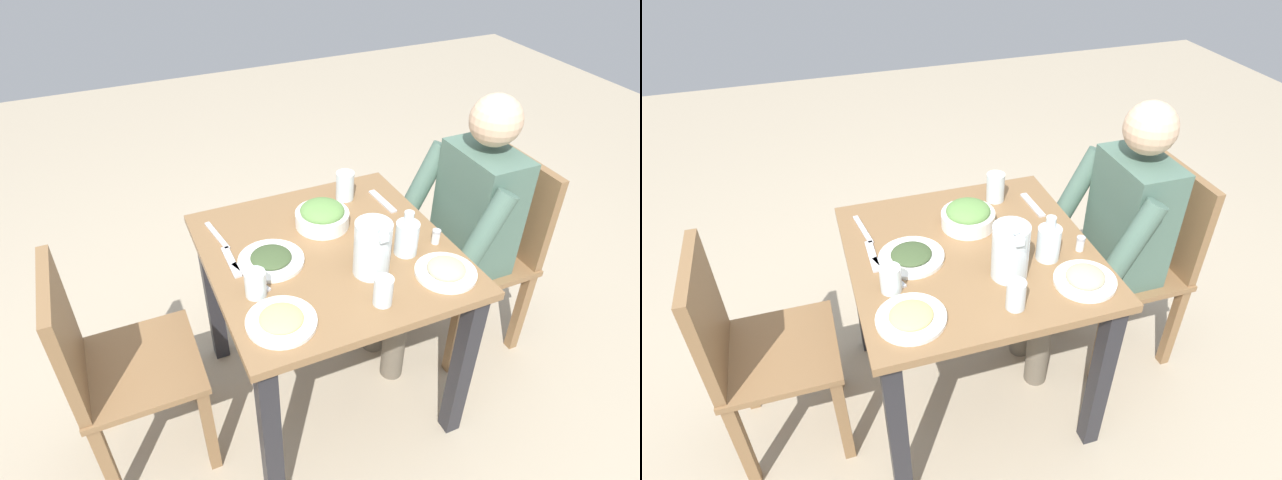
{
  "view_description": "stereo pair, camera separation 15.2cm",
  "coord_description": "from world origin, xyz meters",
  "views": [
    {
      "loc": [
        -1.34,
        0.62,
        1.87
      ],
      "look_at": [
        0.03,
        0.02,
        0.76
      ],
      "focal_mm": 30.32,
      "sensor_mm": 36.0,
      "label": 1
    },
    {
      "loc": [
        -1.4,
        0.48,
        1.87
      ],
      "look_at": [
        0.03,
        0.02,
        0.76
      ],
      "focal_mm": 30.32,
      "sensor_mm": 36.0,
      "label": 2
    }
  ],
  "objects": [
    {
      "name": "salad_bowl",
      "position": [
        0.15,
        -0.04,
        0.77
      ],
      "size": [
        0.2,
        0.2,
        0.09
      ],
      "color": "white",
      "rests_on": "dining_table"
    },
    {
      "name": "fork_near",
      "position": [
        0.07,
        0.33,
        0.73
      ],
      "size": [
        0.17,
        0.03,
        0.01
      ],
      "primitive_type": "cube",
      "rotation": [
        0.0,
        0.0,
        -0.0
      ],
      "color": "silver",
      "rests_on": "dining_table"
    },
    {
      "name": "diner_near",
      "position": [
        0.05,
        -0.57,
        0.64
      ],
      "size": [
        0.48,
        0.53,
        1.17
      ],
      "color": "#4C6B5B",
      "rests_on": "ground_plane"
    },
    {
      "name": "plate_fries",
      "position": [
        -0.26,
        0.27,
        0.74
      ],
      "size": [
        0.21,
        0.21,
        0.04
      ],
      "color": "white",
      "rests_on": "dining_table"
    },
    {
      "name": "water_glass_far_right",
      "position": [
        -0.12,
        0.3,
        0.77
      ],
      "size": [
        0.07,
        0.07,
        0.09
      ],
      "primitive_type": "cylinder",
      "color": "silver",
      "rests_on": "dining_table"
    },
    {
      "name": "water_pitcher",
      "position": [
        -0.16,
        -0.08,
        0.83
      ],
      "size": [
        0.16,
        0.12,
        0.19
      ],
      "color": "silver",
      "rests_on": "dining_table"
    },
    {
      "name": "water_glass_near_left",
      "position": [
        -0.3,
        -0.04,
        0.78
      ],
      "size": [
        0.06,
        0.06,
        0.1
      ],
      "primitive_type": "cylinder",
      "color": "silver",
      "rests_on": "dining_table"
    },
    {
      "name": "chair_near",
      "position": [
        0.05,
        -0.78,
        0.49
      ],
      "size": [
        0.4,
        0.4,
        0.87
      ],
      "color": "olive",
      "rests_on": "ground_plane"
    },
    {
      "name": "oil_carafe",
      "position": [
        -0.11,
        -0.23,
        0.79
      ],
      "size": [
        0.08,
        0.08,
        0.16
      ],
      "color": "silver",
      "rests_on": "dining_table"
    },
    {
      "name": "plate_dolmas",
      "position": [
        0.02,
        0.21,
        0.74
      ],
      "size": [
        0.22,
        0.22,
        0.04
      ],
      "color": "white",
      "rests_on": "dining_table"
    },
    {
      "name": "knife_near",
      "position": [
        0.23,
        0.34,
        0.73
      ],
      "size": [
        0.19,
        0.05,
        0.01
      ],
      "primitive_type": "cube",
      "rotation": [
        0.0,
        0.0,
        0.16
      ],
      "color": "silver",
      "rests_on": "dining_table"
    },
    {
      "name": "plate_beans",
      "position": [
        -0.27,
        -0.3,
        0.75
      ],
      "size": [
        0.2,
        0.2,
        0.05
      ],
      "color": "white",
      "rests_on": "dining_table"
    },
    {
      "name": "chair_far",
      "position": [
        0.01,
        0.78,
        0.49
      ],
      "size": [
        0.4,
        0.4,
        0.87
      ],
      "color": "olive",
      "rests_on": "ground_plane"
    },
    {
      "name": "water_glass_near_right",
      "position": [
        0.29,
        -0.19,
        0.79
      ],
      "size": [
        0.07,
        0.07,
        0.11
      ],
      "primitive_type": "cylinder",
      "color": "silver",
      "rests_on": "dining_table"
    },
    {
      "name": "dining_table",
      "position": [
        0.0,
        0.0,
        0.6
      ],
      "size": [
        0.83,
        0.83,
        0.73
      ],
      "color": "olive",
      "rests_on": "ground_plane"
    },
    {
      "name": "ground_plane",
      "position": [
        0.0,
        0.0,
        0.0
      ],
      "size": [
        8.0,
        8.0,
        0.0
      ],
      "primitive_type": "plane",
      "color": "tan"
    },
    {
      "name": "fork_far",
      "position": [
        0.2,
        -0.32,
        0.73
      ],
      "size": [
        0.17,
        0.03,
        0.01
      ],
      "primitive_type": "cube",
      "rotation": [
        0.0,
        0.0,
        0.05
      ],
      "color": "silver",
      "rests_on": "dining_table"
    },
    {
      "name": "salt_shaker",
      "position": [
        -0.11,
        -0.36,
        0.76
      ],
      "size": [
        0.03,
        0.03,
        0.05
      ],
      "color": "white",
      "rests_on": "dining_table"
    },
    {
      "name": "knife_far",
      "position": [
        -0.03,
        0.29,
        0.73
      ],
      "size": [
        0.18,
        0.08,
        0.01
      ],
      "primitive_type": "cube",
      "rotation": [
        0.0,
        0.0,
        0.36
      ],
      "color": "silver",
      "rests_on": "dining_table"
    }
  ]
}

